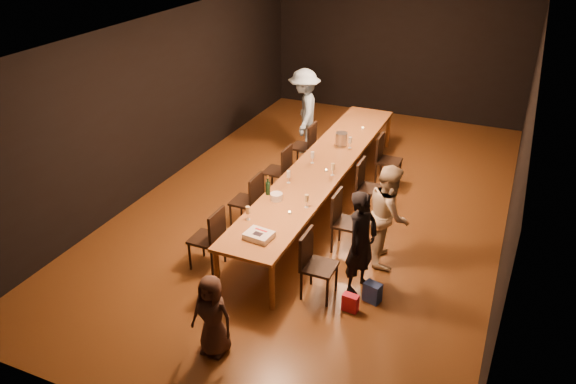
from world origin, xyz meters
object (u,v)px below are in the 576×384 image
at_px(woman_tan, 389,214).
at_px(plate_stack, 276,197).
at_px(chair_left_0, 206,238).
at_px(chair_left_1, 245,201).
at_px(woman_birthday, 361,243).
at_px(ice_bucket, 341,139).
at_px(chair_right_1, 348,223).
at_px(chair_left_3, 303,146).
at_px(child, 212,316).
at_px(man_blue, 304,111).
at_px(chair_right_0, 319,266).
at_px(champagne_bottle, 268,185).
at_px(table, 323,166).
at_px(chair_left_2, 277,171).
at_px(birthday_cake, 259,235).
at_px(chair_right_2, 371,188).
at_px(chair_right_3, 389,160).

distance_m(woman_tan, plate_stack, 1.65).
bearing_deg(chair_left_0, chair_left_1, 0.00).
xyz_separation_m(woman_birthday, ice_bucket, (-1.27, 2.94, 0.14)).
height_order(chair_right_1, chair_left_3, same).
height_order(woman_birthday, child, woman_birthday).
distance_m(chair_left_3, man_blue, 0.95).
xyz_separation_m(chair_right_1, woman_birthday, (0.44, -0.84, 0.26)).
distance_m(chair_right_0, champagne_bottle, 1.68).
relative_size(table, chair_left_0, 6.45).
height_order(chair_left_2, man_blue, man_blue).
distance_m(chair_left_1, plate_stack, 0.78).
height_order(chair_right_0, woman_birthday, woman_birthday).
xyz_separation_m(chair_right_1, woman_tan, (0.59, -0.02, 0.28)).
bearing_deg(chair_left_0, chair_right_1, -54.78).
distance_m(chair_left_2, woman_tan, 2.61).
height_order(child, ice_bucket, child).
xyz_separation_m(chair_right_1, champagne_bottle, (-1.23, -0.15, 0.44)).
distance_m(champagne_bottle, ice_bucket, 2.28).
bearing_deg(birthday_cake, chair_right_0, 13.61).
bearing_deg(chair_right_2, chair_left_2, -90.00).
distance_m(woman_birthday, birthday_cake, 1.34).
bearing_deg(champagne_bottle, woman_tan, 4.12).
relative_size(chair_left_2, ice_bucket, 3.96).
bearing_deg(chair_right_0, child, -27.24).
height_order(table, chair_left_2, chair_left_2).
relative_size(chair_right_2, woman_tan, 0.62).
bearing_deg(chair_right_2, woman_tan, 25.84).
xyz_separation_m(chair_left_0, champagne_bottle, (0.47, 1.05, 0.44)).
relative_size(woman_tan, birthday_cake, 3.93).
height_order(chair_right_3, child, child).
relative_size(chair_right_0, child, 0.90).
xyz_separation_m(table, birthday_cake, (0.03, -2.51, 0.09)).
bearing_deg(chair_left_1, plate_stack, -111.34).
bearing_deg(champagne_bottle, chair_right_2, 47.58).
height_order(chair_right_2, chair_left_2, same).
bearing_deg(man_blue, chair_left_3, -0.36).
bearing_deg(birthday_cake, woman_tan, 48.81).
bearing_deg(chair_left_1, chair_right_2, -54.78).
distance_m(chair_right_1, ice_bucket, 2.29).
xyz_separation_m(woman_birthday, man_blue, (-2.44, 4.05, 0.14)).
bearing_deg(man_blue, woman_birthday, 10.27).
bearing_deg(woman_tan, child, 136.48).
distance_m(man_blue, plate_stack, 3.59).
bearing_deg(chair_left_3, chair_right_0, -154.72).
xyz_separation_m(chair_left_3, woman_birthday, (2.14, -3.24, 0.26)).
xyz_separation_m(chair_left_1, plate_stack, (0.66, -0.26, 0.34)).
bearing_deg(chair_left_0, woman_birthday, -80.57).
bearing_deg(chair_left_1, chair_left_0, -180.00).
relative_size(chair_right_3, woman_tan, 0.62).
bearing_deg(chair_right_2, chair_left_0, -35.31).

